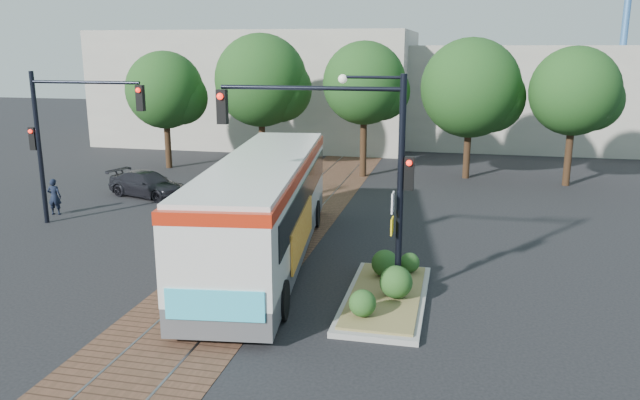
{
  "coord_description": "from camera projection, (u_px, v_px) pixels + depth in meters",
  "views": [
    {
      "loc": [
        6.59,
        -17.19,
        6.87
      ],
      "look_at": [
        1.85,
        3.77,
        1.6
      ],
      "focal_mm": 35.0,
      "sensor_mm": 36.0,
      "label": 1
    }
  ],
  "objects": [
    {
      "name": "traffic_island",
      "position": [
        387.0,
        289.0,
        17.37
      ],
      "size": [
        2.2,
        5.2,
        1.13
      ],
      "color": "gray",
      "rests_on": "ground"
    },
    {
      "name": "city_bus",
      "position": [
        265.0,
        204.0,
        20.33
      ],
      "size": [
        4.32,
        13.02,
        3.42
      ],
      "rotation": [
        0.0,
        0.0,
        0.13
      ],
      "color": "#49494C",
      "rests_on": "ground"
    },
    {
      "name": "tree_row",
      "position": [
        360.0,
        86.0,
        33.47
      ],
      "size": [
        26.4,
        5.6,
        7.67
      ],
      "color": "#382314",
      "rests_on": "ground"
    },
    {
      "name": "ground",
      "position": [
        235.0,
        275.0,
        19.33
      ],
      "size": [
        120.0,
        120.0,
        0.0
      ],
      "primitive_type": "plane",
      "color": "black",
      "rests_on": "ground"
    },
    {
      "name": "signal_pole_main",
      "position": [
        355.0,
        151.0,
        16.75
      ],
      "size": [
        5.49,
        0.46,
        6.0
      ],
      "color": "black",
      "rests_on": "ground"
    },
    {
      "name": "parked_car",
      "position": [
        148.0,
        184.0,
        29.4
      ],
      "size": [
        4.4,
        2.8,
        1.19
      ],
      "primitive_type": "imported",
      "rotation": [
        0.0,
        0.0,
        1.27
      ],
      "color": "black",
      "rests_on": "ground"
    },
    {
      "name": "warehouses",
      "position": [
        363.0,
        90.0,
        45.77
      ],
      "size": [
        40.0,
        13.0,
        8.0
      ],
      "color": "#ADA899",
      "rests_on": "ground"
    },
    {
      "name": "officer",
      "position": [
        54.0,
        197.0,
        26.17
      ],
      "size": [
        0.62,
        0.47,
        1.54
      ],
      "primitive_type": "imported",
      "rotation": [
        0.0,
        0.0,
        3.32
      ],
      "color": "black",
      "rests_on": "ground"
    },
    {
      "name": "trackbed",
      "position": [
        273.0,
        238.0,
        23.12
      ],
      "size": [
        3.6,
        40.0,
        0.02
      ],
      "color": "brown",
      "rests_on": "ground"
    },
    {
      "name": "signal_pole_left",
      "position": [
        63.0,
        128.0,
        23.99
      ],
      "size": [
        4.99,
        0.34,
        6.0
      ],
      "color": "black",
      "rests_on": "ground"
    }
  ]
}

